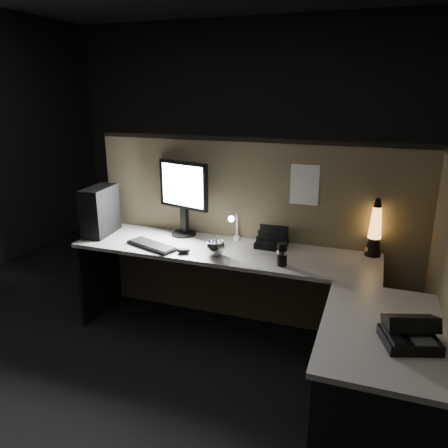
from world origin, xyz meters
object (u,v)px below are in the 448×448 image
(monitor, at_px, (183,191))
(lava_lamp, at_px, (375,232))
(pc_tower, at_px, (100,211))
(desk_phone, at_px, (409,333))
(keyboard, at_px, (152,246))

(monitor, bearing_deg, lava_lamp, 16.76)
(monitor, xyz_separation_m, lava_lamp, (1.48, 0.03, -0.19))
(pc_tower, distance_m, monitor, 0.71)
(desk_phone, bearing_deg, keyboard, 138.86)
(pc_tower, relative_size, monitor, 0.65)
(monitor, relative_size, lava_lamp, 1.43)
(keyboard, relative_size, desk_phone, 1.45)
(pc_tower, xyz_separation_m, keyboard, (0.55, -0.14, -0.19))
(keyboard, bearing_deg, desk_phone, -2.75)
(pc_tower, bearing_deg, keyboard, -20.93)
(lava_lamp, bearing_deg, pc_tower, -173.46)
(pc_tower, bearing_deg, monitor, 12.15)
(keyboard, distance_m, desk_phone, 1.94)
(lava_lamp, xyz_separation_m, desk_phone, (0.20, -1.15, -0.12))
(pc_tower, height_order, desk_phone, pc_tower)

